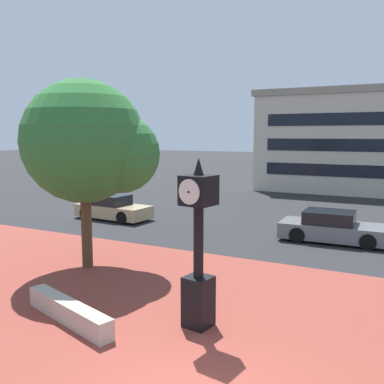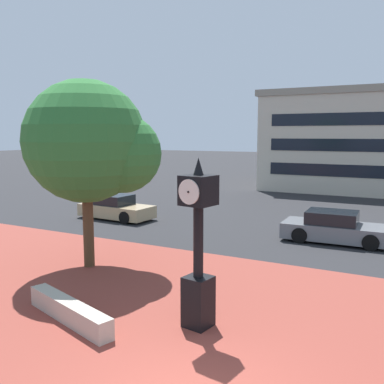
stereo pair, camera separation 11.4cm
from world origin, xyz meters
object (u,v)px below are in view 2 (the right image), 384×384
(plaza_tree, at_px, (93,144))
(car_street_far, at_px, (116,208))
(street_clock, at_px, (198,250))
(car_street_near, at_px, (336,228))

(plaza_tree, bearing_deg, car_street_far, 123.62)
(street_clock, distance_m, car_street_far, 13.59)
(street_clock, relative_size, car_street_near, 0.89)
(plaza_tree, xyz_separation_m, car_street_far, (-4.59, 6.90, -3.55))
(car_street_near, xyz_separation_m, car_street_far, (-11.18, -0.36, -0.00))
(street_clock, relative_size, plaza_tree, 0.63)
(plaza_tree, distance_m, car_street_near, 10.43)
(street_clock, distance_m, plaza_tree, 6.17)
(plaza_tree, height_order, car_street_far, plaza_tree)
(car_street_near, bearing_deg, street_clock, -10.35)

